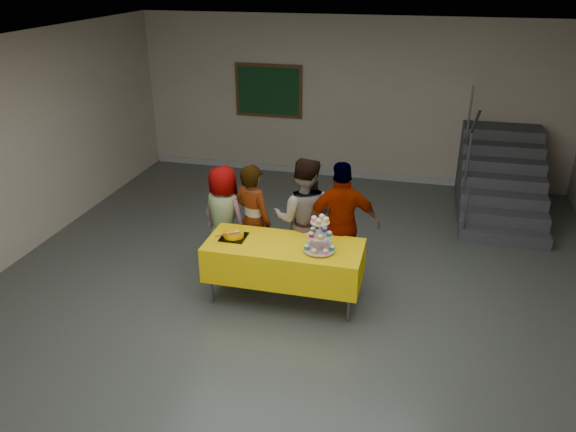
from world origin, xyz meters
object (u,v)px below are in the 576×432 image
schoolchild_b (253,221)px  schoolchild_d (342,225)px  schoolchild_a (224,217)px  cupcake_stand (320,238)px  schoolchild_c (304,219)px  bear_cake (234,233)px  bake_table (284,260)px  staircase (499,180)px  noticeboard (269,91)px

schoolchild_b → schoolchild_d: 1.16m
schoolchild_a → cupcake_stand: bearing=171.9°
schoolchild_c → schoolchild_b: bearing=1.8°
bear_cake → schoolchild_a: schoolchild_a is taller
bear_cake → schoolchild_b: schoolchild_b is taller
schoolchild_a → schoolchild_b: size_ratio=0.93×
schoolchild_b → bake_table: bearing=159.1°
schoolchild_b → schoolchild_d: schoolchild_d is taller
schoolchild_c → bear_cake: bearing=34.3°
cupcake_stand → bake_table: bearing=170.7°
cupcake_stand → staircase: staircase is taller
schoolchild_a → schoolchild_d: bearing=-164.8°
schoolchild_b → noticeboard: size_ratio=1.18×
cupcake_stand → schoolchild_d: schoolchild_d is taller
schoolchild_d → noticeboard: noticeboard is taller
cupcake_stand → bear_cake: 1.09m
bear_cake → cupcake_stand: bearing=-4.9°
schoolchild_c → noticeboard: bearing=-74.0°
schoolchild_a → schoolchild_d: (1.61, -0.12, 0.12)m
bear_cake → schoolchild_d: (1.24, 0.54, 0.00)m
cupcake_stand → schoolchild_a: size_ratio=0.31×
bake_table → noticeboard: (-1.45, 4.50, 1.04)m
schoolchild_a → bake_table: bearing=165.3°
schoolchild_c → schoolchild_d: bearing=165.6°
bear_cake → noticeboard: noticeboard is taller
cupcake_stand → schoolchild_a: (-1.45, 0.75, -0.23)m
bake_table → bear_cake: bearing=178.1°
schoolchild_a → schoolchild_d: schoolchild_d is taller
schoolchild_a → schoolchild_c: schoolchild_c is taller
bake_table → schoolchild_d: size_ratio=1.13×
bake_table → schoolchild_b: bearing=135.3°
bear_cake → schoolchild_c: size_ratio=0.22×
bake_table → cupcake_stand: (0.44, -0.07, 0.39)m
cupcake_stand → staircase: 4.45m
bake_table → bear_cake: (-0.64, 0.02, 0.27)m
schoolchild_a → schoolchild_b: (0.45, -0.13, 0.05)m
staircase → schoolchild_c: bearing=-131.8°
schoolchild_a → staircase: bearing=-122.5°
schoolchild_a → schoolchild_c: (1.10, -0.04, 0.11)m
schoolchild_d → schoolchild_a: bearing=-19.6°
cupcake_stand → schoolchild_a: schoolchild_a is taller
cupcake_stand → schoolchild_b: 1.19m
bear_cake → schoolchild_a: (-0.37, 0.66, -0.11)m
schoolchild_a → schoolchild_c: bearing=-162.7°
cupcake_stand → schoolchild_c: schoolchild_c is taller
cupcake_stand → noticeboard: size_ratio=0.34×
bear_cake → schoolchild_c: (0.73, 0.62, -0.01)m
schoolchild_d → bake_table: bearing=27.6°
cupcake_stand → schoolchild_d: size_ratio=0.27×
staircase → schoolchild_d: bearing=-125.4°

